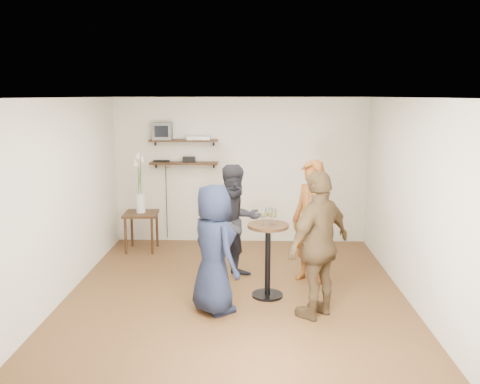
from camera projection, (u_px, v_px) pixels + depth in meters
The scene contains 18 objects.
room at pixel (236, 199), 6.64m from camera, with size 4.58×5.08×2.68m.
shelf_upper at pixel (184, 140), 8.89m from camera, with size 1.20×0.25×0.04m, color black.
shelf_lower at pixel (184, 163), 8.97m from camera, with size 1.20×0.25×0.04m, color black.
crt_monitor at pixel (163, 131), 8.87m from camera, with size 0.32×0.30×0.30m, color #59595B.
dvd_deck at pixel (199, 138), 8.88m from camera, with size 0.40×0.24×0.06m, color silver.
radio at pixel (189, 159), 8.95m from camera, with size 0.22×0.10×0.10m, color black.
power_strip at pixel (161, 161), 9.02m from camera, with size 0.30×0.05×0.03m, color black.
side_table at pixel (141, 219), 8.65m from camera, with size 0.58×0.58×0.67m.
vase_lilies at pixel (140, 193), 8.57m from camera, with size 0.20×0.21×1.06m.
drinks_table at pixel (268, 250), 6.64m from camera, with size 0.54×0.54×0.99m.
wine_glass_fl at pixel (264, 213), 6.52m from camera, with size 0.07×0.07×0.22m.
wine_glass_fr at pixel (274, 214), 6.53m from camera, with size 0.07×0.07×0.21m.
wine_glass_bl at pixel (267, 212), 6.62m from camera, with size 0.07×0.07×0.21m.
wine_glass_br at pixel (271, 214), 6.56m from camera, with size 0.07×0.07×0.20m.
person_plaid at pixel (311, 222), 7.12m from camera, with size 0.64×0.42×1.75m, color red.
person_dark at pixel (236, 222), 7.30m from camera, with size 0.81×0.63×1.67m, color black.
person_navy at pixel (214, 249), 6.15m from camera, with size 0.78×0.51×1.59m, color black.
person_brown at pixel (319, 245), 6.00m from camera, with size 1.04×0.43×1.78m, color #48341E.
Camera 1 is at (0.23, -6.50, 2.63)m, focal length 38.00 mm.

